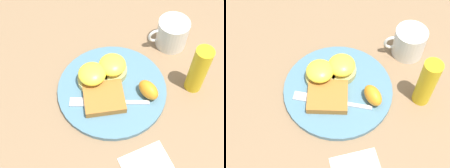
% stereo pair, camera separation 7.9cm
% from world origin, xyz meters
% --- Properties ---
extents(ground_plane, '(1.10, 1.10, 0.00)m').
position_xyz_m(ground_plane, '(0.00, 0.00, 0.00)').
color(ground_plane, '#846647').
extents(plate, '(0.28, 0.28, 0.01)m').
position_xyz_m(plate, '(0.00, 0.00, 0.01)').
color(plate, slate).
rests_on(plate, ground_plane).
extents(sandwich_benedict_left, '(0.08, 0.08, 0.06)m').
position_xyz_m(sandwich_benedict_left, '(-0.01, -0.05, 0.04)').
color(sandwich_benedict_left, tan).
rests_on(sandwich_benedict_left, plate).
extents(sandwich_benedict_right, '(0.08, 0.08, 0.06)m').
position_xyz_m(sandwich_benedict_right, '(0.04, -0.03, 0.04)').
color(sandwich_benedict_right, tan).
rests_on(sandwich_benedict_right, plate).
extents(hashbrown_patty, '(0.11, 0.10, 0.02)m').
position_xyz_m(hashbrown_patty, '(0.03, 0.03, 0.02)').
color(hashbrown_patty, '#A26529').
rests_on(hashbrown_patty, plate).
extents(orange_wedge, '(0.06, 0.07, 0.04)m').
position_xyz_m(orange_wedge, '(-0.08, 0.04, 0.04)').
color(orange_wedge, orange).
rests_on(orange_wedge, plate).
extents(fork, '(0.20, 0.07, 0.00)m').
position_xyz_m(fork, '(0.03, 0.04, 0.02)').
color(fork, silver).
rests_on(fork, plate).
extents(cup, '(0.12, 0.09, 0.08)m').
position_xyz_m(cup, '(-0.20, -0.12, 0.04)').
color(cup, silver).
rests_on(cup, ground_plane).
extents(condiment_bottle, '(0.04, 0.04, 0.14)m').
position_xyz_m(condiment_bottle, '(-0.21, 0.04, 0.07)').
color(condiment_bottle, gold).
rests_on(condiment_bottle, ground_plane).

